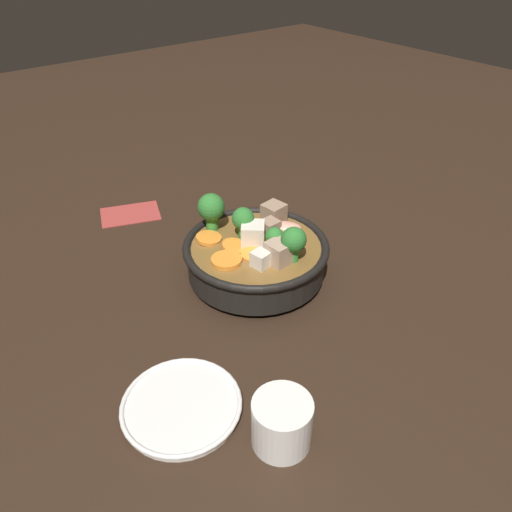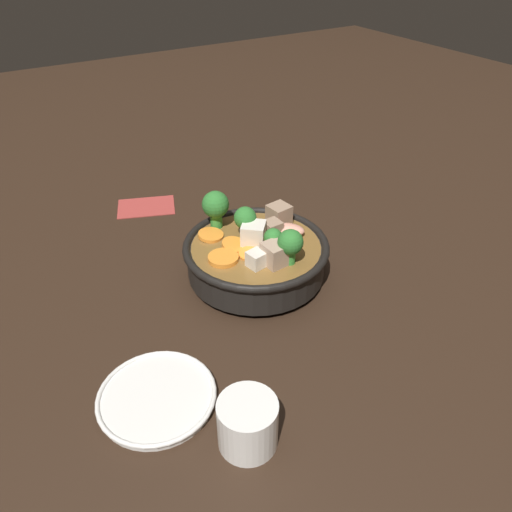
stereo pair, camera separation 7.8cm
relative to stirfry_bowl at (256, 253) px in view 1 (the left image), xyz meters
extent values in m
plane|color=black|center=(0.00, 0.00, -0.04)|extent=(3.00, 3.00, 0.00)
cylinder|color=black|center=(0.00, 0.00, -0.04)|extent=(0.12, 0.12, 0.01)
cylinder|color=black|center=(0.00, 0.00, -0.01)|extent=(0.22, 0.22, 0.05)
torus|color=black|center=(0.00, 0.00, 0.01)|extent=(0.23, 0.23, 0.01)
cylinder|color=brown|center=(0.00, 0.00, 0.00)|extent=(0.20, 0.20, 0.03)
cylinder|color=orange|center=(0.02, 0.02, 0.02)|extent=(0.05, 0.05, 0.01)
cylinder|color=orange|center=(0.05, -0.06, 0.02)|extent=(0.06, 0.06, 0.01)
cylinder|color=orange|center=(0.06, 0.01, 0.02)|extent=(0.06, 0.06, 0.01)
cylinder|color=orange|center=(0.03, -0.01, 0.02)|extent=(0.06, 0.06, 0.01)
cylinder|color=green|center=(-0.02, 0.06, 0.03)|extent=(0.02, 0.02, 0.02)
sphere|color=#2D752D|center=(-0.02, 0.06, 0.05)|extent=(0.04, 0.04, 0.04)
cylinder|color=green|center=(-0.01, 0.03, 0.02)|extent=(0.01, 0.01, 0.02)
sphere|color=#2D752D|center=(-0.01, 0.03, 0.04)|extent=(0.03, 0.03, 0.03)
cylinder|color=green|center=(0.03, -0.08, 0.03)|extent=(0.02, 0.02, 0.03)
sphere|color=#2D752D|center=(0.03, -0.08, 0.06)|extent=(0.04, 0.04, 0.04)
cylinder|color=green|center=(0.00, -0.03, 0.03)|extent=(0.02, 0.02, 0.02)
sphere|color=#2D752D|center=(0.00, -0.03, 0.05)|extent=(0.04, 0.04, 0.04)
cube|color=#9E7F66|center=(-0.04, -0.01, 0.03)|extent=(0.03, 0.03, 0.03)
cube|color=#9E7F66|center=(-0.07, -0.04, 0.03)|extent=(0.04, 0.04, 0.03)
cube|color=silver|center=(0.03, 0.05, 0.03)|extent=(0.03, 0.03, 0.02)
cube|color=tan|center=(0.00, 0.05, 0.03)|extent=(0.04, 0.04, 0.03)
cube|color=silver|center=(0.00, -0.01, 0.03)|extent=(0.05, 0.05, 0.04)
ellipsoid|color=#EA9E84|center=(-0.06, 0.00, 0.02)|extent=(0.06, 0.06, 0.02)
cylinder|color=white|center=(0.23, 0.15, -0.04)|extent=(0.14, 0.14, 0.01)
torus|color=white|center=(0.23, 0.15, -0.03)|extent=(0.14, 0.14, 0.01)
cylinder|color=white|center=(0.17, 0.25, -0.01)|extent=(0.07, 0.07, 0.06)
cylinder|color=brown|center=(0.17, 0.25, 0.00)|extent=(0.06, 0.06, 0.00)
cube|color=#A33833|center=(0.07, -0.30, -0.04)|extent=(0.13, 0.11, 0.00)
camera|label=1|loc=(0.40, 0.50, 0.44)|focal=35.00mm
camera|label=2|loc=(0.33, 0.55, 0.44)|focal=35.00mm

